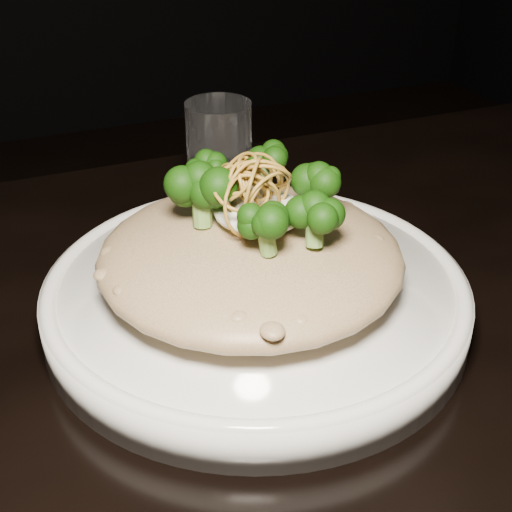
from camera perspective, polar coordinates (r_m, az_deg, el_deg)
The scene contains 7 objects.
table at distance 0.58m, azimuth 5.18°, elevation -14.74°, with size 1.10×0.80×0.75m.
plate at distance 0.55m, azimuth 0.00°, elevation -3.41°, with size 0.32×0.32×0.03m, color white.
risotto at distance 0.52m, azimuth -0.45°, elevation 0.03°, with size 0.23×0.23×0.05m, color brown.
broccoli at distance 0.51m, azimuth 0.33°, elevation 5.47°, with size 0.14×0.14×0.05m, color black, non-canonical shape.
cheese at distance 0.51m, azimuth 0.28°, elevation 3.63°, with size 0.07×0.07×0.02m, color white.
shallots at distance 0.50m, azimuth -0.59°, elevation 6.22°, with size 0.06×0.06×0.04m, color brown, non-canonical shape.
drinking_glass at distance 0.69m, azimuth -2.94°, elevation 7.81°, with size 0.06×0.06×0.11m, color silver.
Camera 1 is at (-0.20, -0.35, 1.08)m, focal length 50.00 mm.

